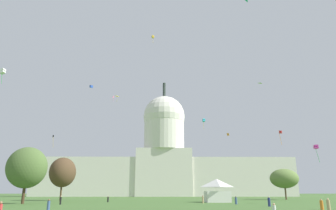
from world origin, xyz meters
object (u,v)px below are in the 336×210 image
(person_denim_front_right, at_px, (236,201))
(person_black_edge_east, at_px, (108,199))
(kite_orange_mid, at_px, (228,134))
(kite_blue_mid, at_px, (91,87))
(event_tent, at_px, (217,190))
(person_denim_back_center, at_px, (49,205))
(person_orange_front_left, at_px, (322,205))
(capitol_building, at_px, (164,162))
(person_tan_back_right, at_px, (328,206))
(kite_lime_high, at_px, (261,83))
(kite_turquoise_high, at_px, (247,0))
(tree_west_mid, at_px, (27,168))
(person_black_mid_left, at_px, (61,200))
(kite_white_mid, at_px, (3,71))
(kite_cyan_mid, at_px, (204,120))
(person_tan_near_tree_west, at_px, (203,200))
(kite_gold_high, at_px, (153,37))
(tree_east_far, at_px, (284,178))
(tree_west_far, at_px, (63,172))
(person_navy_near_tree_east, at_px, (269,202))
(kite_magenta_low, at_px, (316,147))
(kite_red_mid, at_px, (280,132))
(kite_pink_high, at_px, (113,97))
(kite_yellow_high, at_px, (117,98))
(kite_black_mid, at_px, (53,139))

(person_denim_front_right, bearing_deg, person_black_edge_east, 173.75)
(person_denim_front_right, bearing_deg, kite_orange_mid, 98.43)
(kite_blue_mid, bearing_deg, event_tent, -31.71)
(person_denim_back_center, distance_m, person_orange_front_left, 39.81)
(event_tent, height_order, kite_blue_mid, kite_blue_mid)
(person_denim_back_center, bearing_deg, capitol_building, -67.14)
(person_tan_back_right, relative_size, kite_lime_high, 1.03)
(person_denim_back_center, relative_size, kite_turquoise_high, 0.97)
(kite_orange_mid, bearing_deg, tree_west_mid, -41.20)
(person_black_mid_left, height_order, kite_white_mid, kite_white_mid)
(person_tan_back_right, relative_size, kite_cyan_mid, 0.42)
(person_denim_back_center, bearing_deg, kite_lime_high, -102.17)
(person_tan_near_tree_west, xyz_separation_m, kite_lime_high, (24.94, 26.90, 38.49))
(kite_gold_high, bearing_deg, kite_turquoise_high, 13.31)
(tree_east_far, xyz_separation_m, tree_west_far, (-72.03, -11.12, 1.35))
(person_tan_near_tree_west, bearing_deg, person_denim_back_center, 14.31)
(tree_east_far, xyz_separation_m, person_orange_front_left, (-17.83, -59.72, -6.22))
(kite_cyan_mid, bearing_deg, capitol_building, 96.04)
(tree_east_far, bearing_deg, kite_gold_high, -169.11)
(tree_west_mid, xyz_separation_m, kite_turquoise_high, (50.85, -8.09, 38.72))
(person_black_mid_left, bearing_deg, kite_gold_high, -146.87)
(person_navy_near_tree_east, relative_size, person_orange_front_left, 1.13)
(capitol_building, distance_m, tree_east_far, 82.40)
(kite_magenta_low, bearing_deg, kite_gold_high, 147.18)
(event_tent, bearing_deg, kite_orange_mid, 74.30)
(person_denim_front_right, xyz_separation_m, kite_red_mid, (16.94, 15.32, 17.66))
(capitol_building, height_order, person_denim_back_center, capitol_building)
(tree_west_mid, bearing_deg, event_tent, 12.00)
(tree_west_mid, height_order, kite_lime_high, kite_lime_high)
(person_orange_front_left, xyz_separation_m, kite_pink_high, (-48.86, 100.68, 47.61))
(person_denim_back_center, bearing_deg, kite_cyan_mid, -85.34)
(person_tan_back_right, bearing_deg, person_orange_front_left, 89.78)
(capitol_building, xyz_separation_m, person_tan_near_tree_west, (8.84, -103.19, -18.22))
(capitol_building, bearing_deg, kite_yellow_high, -111.01)
(person_tan_near_tree_west, relative_size, kite_magenta_low, 0.45)
(event_tent, bearing_deg, kite_yellow_high, 126.34)
(kite_pink_high, bearing_deg, kite_turquoise_high, 113.04)
(kite_red_mid, xyz_separation_m, kite_magenta_low, (1.62, -15.51, -6.22))
(kite_gold_high, relative_size, kite_pink_high, 0.97)
(person_black_mid_left, bearing_deg, kite_orange_mid, -149.68)
(capitol_building, bearing_deg, tree_west_mid, -106.44)
(tree_east_far, height_order, kite_orange_mid, kite_orange_mid)
(tree_west_mid, xyz_separation_m, person_navy_near_tree_east, (50.18, -13.38, -7.06))
(person_black_mid_left, relative_size, kite_black_mid, 0.44)
(capitol_building, distance_m, person_tan_back_right, 137.98)
(kite_cyan_mid, height_order, kite_black_mid, kite_cyan_mid)
(kite_blue_mid, bearing_deg, kite_red_mid, -33.25)
(kite_black_mid, bearing_deg, capitol_building, -39.88)
(person_navy_near_tree_east, xyz_separation_m, kite_cyan_mid, (-4.09, 53.90, 27.45))
(kite_cyan_mid, bearing_deg, person_denim_back_center, -121.94)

